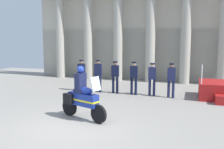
{
  "coord_description": "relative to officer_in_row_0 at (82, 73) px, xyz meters",
  "views": [
    {
      "loc": [
        3.73,
        -7.06,
        2.79
      ],
      "look_at": [
        0.4,
        3.12,
        1.32
      ],
      "focal_mm": 40.41,
      "sensor_mm": 36.0,
      "label": 1
    }
  ],
  "objects": [
    {
      "name": "officer_in_row_4",
      "position": [
        3.87,
        0.02,
        -0.04
      ],
      "size": [
        0.4,
        0.27,
        1.65
      ],
      "rotation": [
        0.0,
        0.0,
        3.27
      ],
      "color": "#191E42",
      "rests_on": "ground_plane"
    },
    {
      "name": "ground_plane",
      "position": [
        2.12,
        -5.44,
        -1.01
      ],
      "size": [
        28.0,
        28.0,
        0.0
      ],
      "primitive_type": "plane",
      "color": "gray"
    },
    {
      "name": "officer_in_row_1",
      "position": [
        0.99,
        -0.04,
        0.01
      ],
      "size": [
        0.4,
        0.27,
        1.74
      ],
      "rotation": [
        0.0,
        0.0,
        3.27
      ],
      "color": "#141938",
      "rests_on": "ground_plane"
    },
    {
      "name": "colonnade_backdrop",
      "position": [
        3.04,
        4.87,
        2.88
      ],
      "size": [
        17.51,
        1.49,
        7.6
      ],
      "color": "#A49F91",
      "rests_on": "ground_plane"
    },
    {
      "name": "officer_in_row_3",
      "position": [
        2.96,
        -0.07,
        -0.01
      ],
      "size": [
        0.4,
        0.27,
        1.69
      ],
      "rotation": [
        0.0,
        0.0,
        3.27
      ],
      "color": "black",
      "rests_on": "ground_plane"
    },
    {
      "name": "officer_in_row_2",
      "position": [
        1.95,
        -0.02,
        -0.01
      ],
      "size": [
        0.4,
        0.27,
        1.69
      ],
      "rotation": [
        0.0,
        0.0,
        3.27
      ],
      "color": "black",
      "rests_on": "ground_plane"
    },
    {
      "name": "officer_in_row_5",
      "position": [
        4.83,
        -0.17,
        -0.02
      ],
      "size": [
        0.4,
        0.27,
        1.68
      ],
      "rotation": [
        0.0,
        0.0,
        3.27
      ],
      "color": "#191E42",
      "rests_on": "ground_plane"
    },
    {
      "name": "motorcycle_with_rider",
      "position": [
        2.12,
        -4.55,
        -0.22
      ],
      "size": [
        2.0,
        1.0,
        1.9
      ],
      "rotation": [
        0.0,
        0.0,
        -0.36
      ],
      "color": "black",
      "rests_on": "ground_plane"
    },
    {
      "name": "officer_in_row_0",
      "position": [
        0.0,
        0.0,
        0.0
      ],
      "size": [
        0.4,
        0.27,
        1.72
      ],
      "rotation": [
        0.0,
        0.0,
        3.27
      ],
      "color": "#141938",
      "rests_on": "ground_plane"
    }
  ]
}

